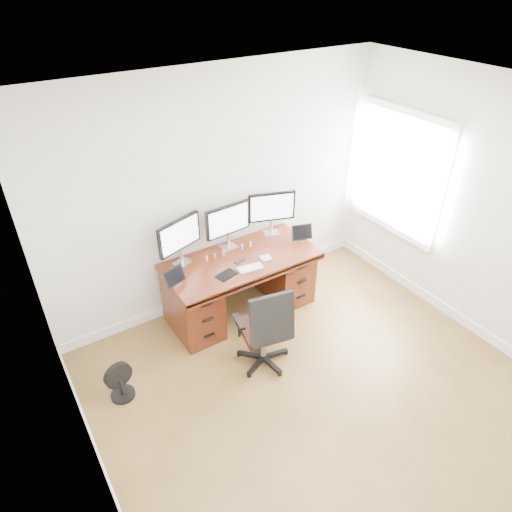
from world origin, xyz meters
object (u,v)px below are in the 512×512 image
office_chair (265,340)px  monitor_center (228,221)px  keyboard (250,268)px  desk (240,283)px  floor_fan (120,382)px

office_chair → monitor_center: bearing=89.2°
keyboard → monitor_center: bearing=95.4°
office_chair → monitor_center: 1.36m
desk → floor_fan: bearing=-163.5°
desk → keyboard: bearing=-93.8°
office_chair → floor_fan: (-1.37, 0.39, -0.13)m
floor_fan → monitor_center: (1.60, 0.71, 0.89)m
desk → floor_fan: (-1.60, -0.47, -0.21)m
office_chair → floor_fan: office_chair is taller
desk → monitor_center: size_ratio=3.08×
desk → floor_fan: size_ratio=4.29×
desk → office_chair: (-0.23, -0.86, -0.08)m
office_chair → desk: bearing=86.0°
floor_fan → monitor_center: monitor_center is taller
desk → keyboard: size_ratio=6.33×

